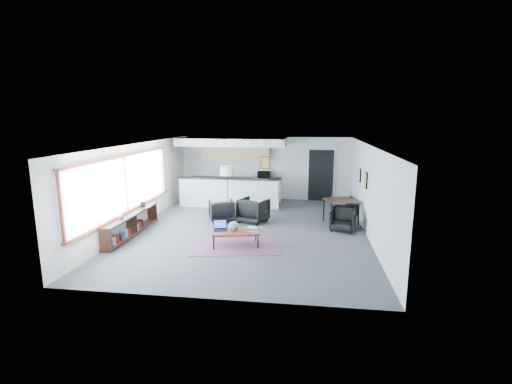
# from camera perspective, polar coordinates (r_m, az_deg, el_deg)

# --- Properties ---
(room) EXTENTS (7.02, 9.02, 2.62)m
(room) POSITION_cam_1_polar(r_m,az_deg,el_deg) (11.14, -1.13, 0.63)
(room) COLOR #47474A
(room) RESTS_ON ground
(window) EXTENTS (0.10, 5.95, 1.66)m
(window) POSITION_cam_1_polar(r_m,az_deg,el_deg) (11.33, -19.44, 0.97)
(window) COLOR #8CBFFF
(window) RESTS_ON room
(console) EXTENTS (0.35, 3.00, 0.80)m
(console) POSITION_cam_1_polar(r_m,az_deg,el_deg) (11.38, -18.67, -4.78)
(console) COLOR black
(console) RESTS_ON floor
(kitchenette) EXTENTS (4.20, 1.96, 2.60)m
(kitchenette) POSITION_cam_1_polar(r_m,az_deg,el_deg) (14.94, -3.49, 3.67)
(kitchenette) COLOR white
(kitchenette) RESTS_ON floor
(doorway) EXTENTS (1.10, 0.12, 2.15)m
(doorway) POSITION_cam_1_polar(r_m,az_deg,el_deg) (15.42, 9.93, 2.62)
(doorway) COLOR black
(doorway) RESTS_ON room
(track_light) EXTENTS (1.60, 0.07, 0.15)m
(track_light) POSITION_cam_1_polar(r_m,az_deg,el_deg) (13.24, -2.22, 7.69)
(track_light) COLOR silver
(track_light) RESTS_ON room
(wall_art_lower) EXTENTS (0.03, 0.38, 0.48)m
(wall_art_lower) POSITION_cam_1_polar(r_m,az_deg,el_deg) (11.50, 16.54, 1.77)
(wall_art_lower) COLOR black
(wall_art_lower) RESTS_ON room
(wall_art_upper) EXTENTS (0.03, 0.34, 0.44)m
(wall_art_upper) POSITION_cam_1_polar(r_m,az_deg,el_deg) (12.77, 15.67, 2.51)
(wall_art_upper) COLOR black
(wall_art_upper) RESTS_ON room
(kilim_rug) EXTENTS (2.56, 1.94, 0.01)m
(kilim_rug) POSITION_cam_1_polar(r_m,az_deg,el_deg) (10.07, -3.17, -8.18)
(kilim_rug) COLOR #673751
(kilim_rug) RESTS_ON floor
(coffee_table) EXTENTS (1.37, 0.95, 0.41)m
(coffee_table) POSITION_cam_1_polar(r_m,az_deg,el_deg) (9.95, -3.20, -6.16)
(coffee_table) COLOR maroon
(coffee_table) RESTS_ON floor
(laptop) EXTENTS (0.42, 0.37, 0.25)m
(laptop) POSITION_cam_1_polar(r_m,az_deg,el_deg) (10.08, -5.53, -5.36)
(laptop) COLOR black
(laptop) RESTS_ON coffee_table
(ceramic_pot) EXTENTS (0.27, 0.27, 0.27)m
(ceramic_pot) POSITION_cam_1_polar(r_m,az_deg,el_deg) (9.87, -3.47, -5.30)
(ceramic_pot) COLOR gray
(ceramic_pot) RESTS_ON coffee_table
(book_stack) EXTENTS (0.34, 0.29, 0.09)m
(book_stack) POSITION_cam_1_polar(r_m,az_deg,el_deg) (9.94, -0.45, -5.72)
(book_stack) COLOR silver
(book_stack) RESTS_ON coffee_table
(coaster) EXTENTS (0.14, 0.14, 0.01)m
(coaster) POSITION_cam_1_polar(r_m,az_deg,el_deg) (9.75, -2.57, -6.33)
(coaster) COLOR #E5590C
(coaster) RESTS_ON coffee_table
(armchair_left) EXTENTS (0.98, 0.95, 0.79)m
(armchair_left) POSITION_cam_1_polar(r_m,az_deg,el_deg) (12.25, -5.31, -2.75)
(armchair_left) COLOR black
(armchair_left) RESTS_ON floor
(armchair_right) EXTENTS (1.07, 1.04, 0.86)m
(armchair_right) POSITION_cam_1_polar(r_m,az_deg,el_deg) (12.14, -0.41, -2.65)
(armchair_right) COLOR black
(armchair_right) RESTS_ON floor
(floor_lamp) EXTENTS (0.61, 0.61, 1.73)m
(floor_lamp) POSITION_cam_1_polar(r_m,az_deg,el_deg) (12.90, -4.44, 3.01)
(floor_lamp) COLOR black
(floor_lamp) RESTS_ON floor
(dining_table) EXTENTS (1.20, 1.20, 0.77)m
(dining_table) POSITION_cam_1_polar(r_m,az_deg,el_deg) (12.25, 12.99, -1.52)
(dining_table) COLOR black
(dining_table) RESTS_ON floor
(dining_chair_near) EXTENTS (0.71, 0.68, 0.62)m
(dining_chair_near) POSITION_cam_1_polar(r_m,az_deg,el_deg) (11.56, 13.19, -4.31)
(dining_chair_near) COLOR black
(dining_chair_near) RESTS_ON floor
(dining_chair_far) EXTENTS (0.68, 0.64, 0.63)m
(dining_chair_far) POSITION_cam_1_polar(r_m,az_deg,el_deg) (13.33, 13.18, -2.20)
(dining_chair_far) COLOR black
(dining_chair_far) RESTS_ON floor
(microwave) EXTENTS (0.51, 0.29, 0.34)m
(microwave) POSITION_cam_1_polar(r_m,az_deg,el_deg) (15.23, 1.22, 2.77)
(microwave) COLOR black
(microwave) RESTS_ON kitchenette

